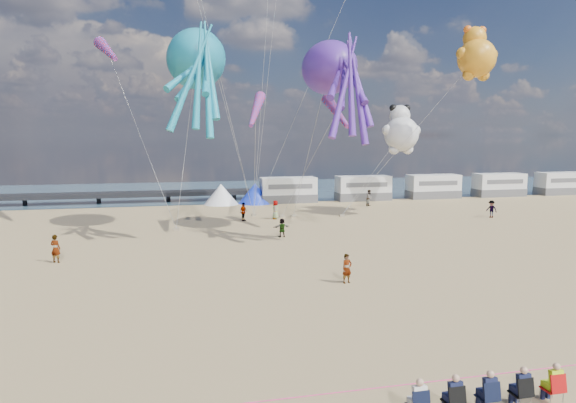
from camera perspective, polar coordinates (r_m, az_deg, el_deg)
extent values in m
plane|color=tan|center=(22.25, 8.13, -13.71)|extent=(120.00, 120.00, 0.00)
plane|color=#335163|center=(75.16, -7.00, 1.24)|extent=(120.00, 120.00, 0.00)
cube|color=silver|center=(61.22, 0.02, 1.30)|extent=(6.60, 2.50, 3.00)
cube|color=silver|center=(64.00, 8.34, 1.48)|extent=(6.60, 2.50, 3.00)
cube|color=silver|center=(68.00, 15.83, 1.62)|extent=(6.60, 2.50, 3.00)
cube|color=silver|center=(73.02, 22.39, 1.72)|extent=(6.60, 2.50, 3.00)
cube|color=silver|center=(78.88, 28.05, 1.79)|extent=(6.60, 2.50, 3.00)
cone|color=white|center=(60.00, -7.45, 0.82)|extent=(4.00, 4.00, 2.40)
cone|color=#1933CC|center=(60.50, -3.68, 0.92)|extent=(4.00, 4.00, 2.40)
cylinder|color=#F2338C|center=(18.06, 14.12, -19.00)|extent=(34.00, 0.03, 0.03)
imported|color=tan|center=(28.20, 6.57, -7.41)|extent=(0.67, 0.52, 1.61)
imported|color=#7F6659|center=(49.11, -1.41, -0.92)|extent=(0.58, 0.74, 1.79)
imported|color=#7F6659|center=(58.79, 9.04, 0.39)|extent=(1.07, 1.03, 1.85)
imported|color=#7F6659|center=(53.72, 21.67, -0.78)|extent=(0.96, 1.03, 1.69)
imported|color=#7F6659|center=(48.15, -4.99, -1.15)|extent=(1.23, 1.26, 1.73)
imported|color=#7F6659|center=(40.44, -0.68, -2.93)|extent=(0.93, 0.53, 1.49)
imported|color=#7F6659|center=(35.54, -24.42, -4.78)|extent=(1.74, 1.16, 1.80)
cube|color=gray|center=(44.41, -12.31, -3.00)|extent=(0.50, 0.35, 0.22)
cube|color=gray|center=(50.36, 0.61, -1.62)|extent=(0.50, 0.35, 0.22)
cube|color=gray|center=(51.02, 6.01, -1.54)|extent=(0.50, 0.35, 0.22)
cube|color=gray|center=(50.15, -0.68, -1.66)|extent=(0.50, 0.35, 0.22)
cube|color=gray|center=(51.04, -3.83, -1.51)|extent=(0.50, 0.35, 0.22)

